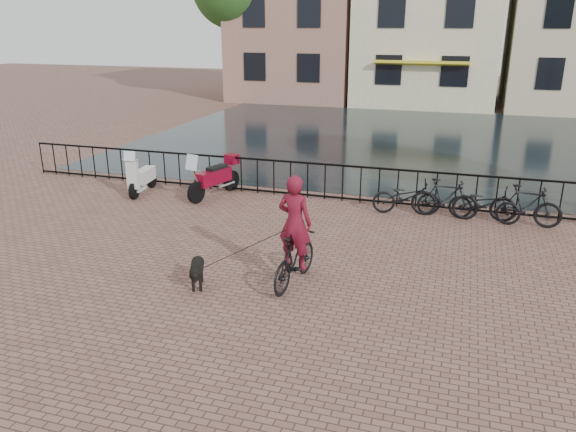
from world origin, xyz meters
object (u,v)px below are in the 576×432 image
(dog, at_px, (197,272))
(scooter, at_px, (142,169))
(cyclist, at_px, (295,238))
(motorcycle, at_px, (214,173))

(dog, distance_m, scooter, 6.61)
(cyclist, bearing_deg, scooter, -28.71)
(motorcycle, xyz_separation_m, scooter, (-2.12, -0.30, 0.00))
(dog, relative_size, scooter, 0.59)
(cyclist, bearing_deg, motorcycle, -43.12)
(scooter, bearing_deg, motorcycle, 1.57)
(dog, xyz_separation_m, scooter, (-4.22, 5.07, 0.41))
(cyclist, relative_size, scooter, 1.60)
(dog, distance_m, motorcycle, 5.78)
(cyclist, height_order, motorcycle, cyclist)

